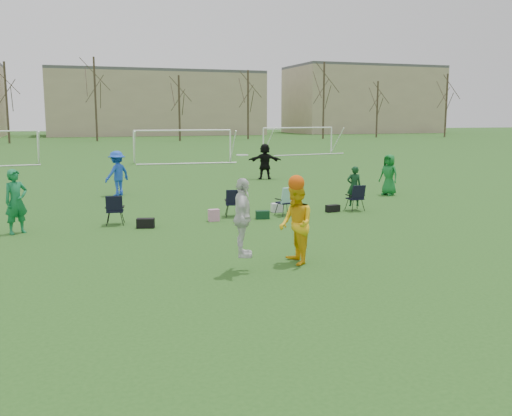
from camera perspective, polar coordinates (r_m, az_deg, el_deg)
name	(u,v)px	position (r m, az deg, el deg)	size (l,w,h in m)	color
ground	(303,282)	(12.27, 4.71, -7.35)	(260.00, 260.00, 0.00)	#234F18
fielder_green_near	(16,202)	(18.40, -22.87, 0.60)	(0.71, 0.46, 1.94)	#14713D
fielder_blue	(117,173)	(25.84, -13.72, 3.39)	(1.27, 0.73, 1.97)	blue
fielder_green_far	(389,175)	(25.95, 13.14, 3.26)	(0.89, 0.58, 1.81)	#126A27
fielder_black	(265,161)	(31.75, 0.89, 4.70)	(1.84, 0.58, 1.98)	black
center_contest	(276,221)	(13.18, 2.06, -1.29)	(2.15, 1.32, 2.66)	silver
sideline_setup	(268,201)	(20.12, 1.20, 0.69)	(9.37, 1.85, 1.65)	#0F371A
goal_mid	(183,137)	(43.68, -7.31, 7.08)	(7.40, 0.63, 2.46)	white
goal_right	(298,133)	(53.02, 4.27, 7.49)	(7.35, 1.14, 2.46)	white
tree_line	(98,104)	(80.79, -15.50, 10.02)	(110.28, 3.28, 11.40)	#382B21
building_row	(126,102)	(107.42, -12.87, 10.32)	(126.00, 16.00, 13.00)	tan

